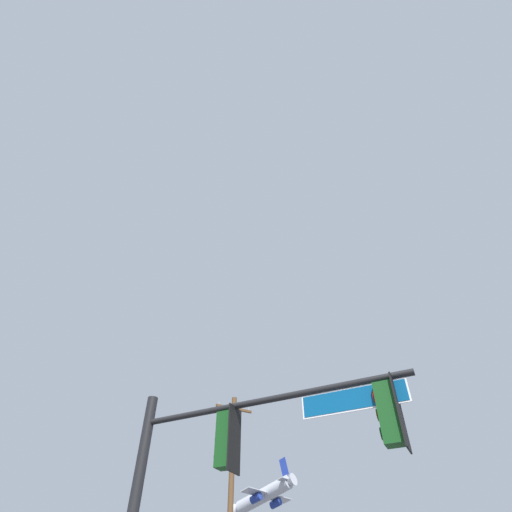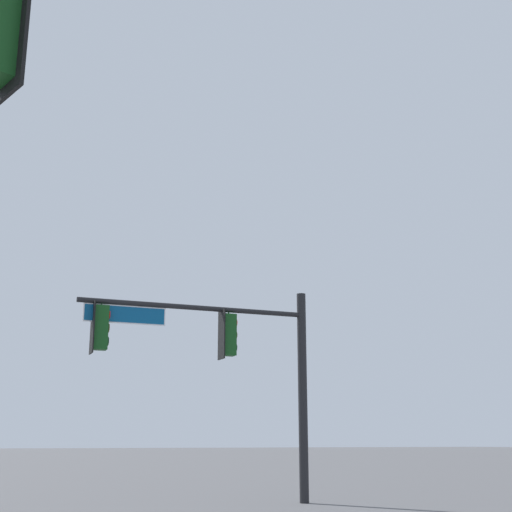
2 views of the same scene
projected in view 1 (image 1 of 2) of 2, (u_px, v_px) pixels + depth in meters
The scene contains 3 objects.
signal_pole_near at pixel (228, 466), 7.95m from camera, with size 6.23×0.95×5.56m.
utility_pole at pixel (231, 504), 18.90m from camera, with size 1.51×1.67×10.57m.
airplane at pixel (263, 496), 117.44m from camera, with size 22.91×20.62×13.64m.
Camera 1 is at (-1.85, -13.85, 1.59)m, focal length 28.00 mm.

